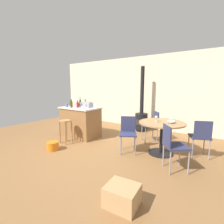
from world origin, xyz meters
TOP-DOWN VIEW (x-y plane):
  - ground_plane at (0.00, 0.00)m, footprint 8.80×8.80m
  - back_wall at (0.00, 2.84)m, footprint 8.00×0.10m
  - kitchen_island at (-1.07, 0.59)m, footprint 1.22×0.77m
  - wooden_stool at (-0.95, -0.11)m, footprint 0.31×0.31m
  - dining_table at (1.50, 0.70)m, footprint 1.06×1.06m
  - folding_chair_near at (1.92, 0.03)m, footprint 0.56×0.56m
  - folding_chair_far at (2.28, 0.96)m, footprint 0.53×0.53m
  - folding_chair_left at (1.00, 1.39)m, footprint 0.56×0.56m
  - folding_chair_right at (0.78, 0.37)m, footprint 0.55×0.55m
  - wood_stove at (0.26, 2.27)m, footprint 0.44×0.45m
  - toolbox at (-0.89, 0.69)m, footprint 0.37×0.22m
  - bottle_0 at (-1.06, 0.48)m, footprint 0.07×0.07m
  - bottle_1 at (-1.49, 0.58)m, footprint 0.07×0.07m
  - bottle_2 at (-1.12, 0.65)m, footprint 0.06×0.06m
  - bottle_3 at (-1.09, 0.85)m, footprint 0.08×0.08m
  - bottle_4 at (-1.21, 0.37)m, footprint 0.06×0.06m
  - cup_0 at (-1.46, 0.39)m, footprint 0.12×0.08m
  - cup_1 at (-0.74, 0.38)m, footprint 0.12×0.09m
  - cup_2 at (-1.30, 0.75)m, footprint 0.11×0.07m
  - cup_3 at (-0.62, 0.81)m, footprint 0.11×0.07m
  - wine_glass at (1.37, 0.67)m, footprint 0.07×0.07m
  - serving_bowl at (1.70, 0.73)m, footprint 0.18×0.18m
  - cardboard_box at (1.63, -1.30)m, footprint 0.47×0.42m
  - plastic_bucket at (-0.81, -0.65)m, footprint 0.29×0.29m

SIDE VIEW (x-z plane):
  - ground_plane at x=0.00m, z-range 0.00..0.00m
  - plastic_bucket at x=-0.81m, z-range 0.00..0.21m
  - cardboard_box at x=1.63m, z-range 0.00..0.28m
  - wooden_stool at x=-0.95m, z-range 0.14..0.79m
  - kitchen_island at x=-1.07m, z-range 0.00..0.94m
  - folding_chair_right at x=0.78m, z-range 0.08..0.94m
  - folding_chair_far at x=2.28m, z-range 0.08..0.95m
  - folding_chair_left at x=1.00m, z-range 0.09..0.97m
  - folding_chair_near at x=1.92m, z-range 0.09..0.97m
  - wood_stove at x=0.26m, z-range -0.60..1.67m
  - dining_table at x=1.50m, z-range 0.20..0.97m
  - serving_bowl at x=1.70m, z-range 0.77..0.84m
  - wine_glass at x=1.37m, z-range 0.80..0.94m
  - cup_1 at x=-0.74m, z-range 0.94..1.03m
  - cup_2 at x=-1.30m, z-range 0.94..1.03m
  - cup_0 at x=-1.46m, z-range 0.94..1.04m
  - cup_3 at x=-0.62m, z-range 0.94..1.05m
  - toolbox at x=-0.89m, z-range 0.94..1.10m
  - bottle_1 at x=-1.49m, z-range 0.92..1.12m
  - bottle_0 at x=-1.06m, z-range 0.91..1.14m
  - bottle_3 at x=-1.09m, z-range 0.91..1.15m
  - bottle_4 at x=-1.21m, z-range 0.91..1.17m
  - bottle_2 at x=-1.12m, z-range 0.90..1.22m
  - back_wall at x=0.00m, z-range 0.00..2.70m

